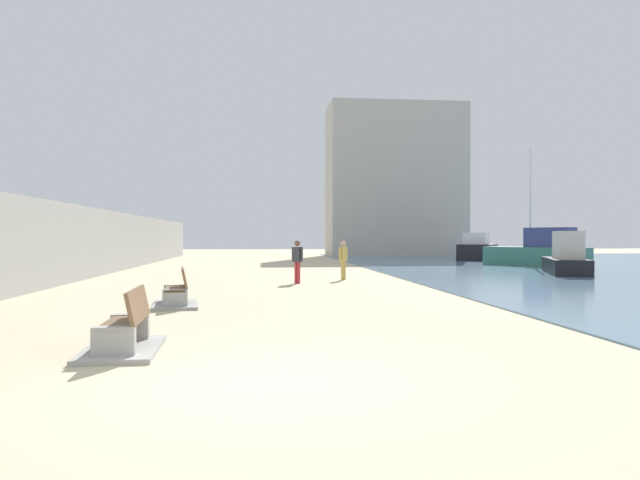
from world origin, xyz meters
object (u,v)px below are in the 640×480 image
object	(u,v)px
bench_near	(124,337)
person_walking	(297,258)
boat_nearest	(478,249)
bench_far	(176,297)
person_standing	(343,257)
boat_outer	(538,252)
boat_distant	(566,259)

from	to	relation	value
bench_near	person_walking	distance (m)	13.75
person_walking	boat_nearest	world-z (taller)	boat_nearest
bench_far	boat_nearest	world-z (taller)	boat_nearest
person_standing	boat_outer	bearing A→B (deg)	35.90
bench_near	boat_distant	size ratio (longest dim) A/B	0.38
person_standing	boat_nearest	bearing A→B (deg)	56.11
boat_distant	boat_nearest	size ratio (longest dim) A/B	0.88
bench_near	boat_nearest	distance (m)	38.88
boat_distant	boat_outer	bearing A→B (deg)	73.93
bench_far	person_standing	distance (m)	10.45
person_standing	boat_outer	distance (m)	15.95
person_walking	boat_outer	distance (m)	18.57
bench_near	boat_distant	world-z (taller)	boat_distant
boat_nearest	bench_near	bearing A→B (deg)	-118.35
bench_far	boat_distant	bearing A→B (deg)	34.13
person_standing	bench_far	bearing A→B (deg)	-122.25
person_walking	boat_outer	size ratio (longest dim) A/B	0.23
bench_near	person_walking	bearing A→B (deg)	75.14
bench_near	boat_outer	xyz separation A→B (m)	(18.45, 24.31, 0.66)
person_walking	boat_distant	size ratio (longest dim) A/B	0.29
person_walking	boat_distant	bearing A→B (deg)	17.34
person_walking	boat_nearest	size ratio (longest dim) A/B	0.26
bench_near	person_standing	distance (m)	15.96
boat_distant	boat_nearest	distance (m)	17.04
bench_near	person_standing	bearing A→B (deg)	69.73
bench_far	person_standing	xyz separation A→B (m)	(5.57, 8.82, 0.69)
person_standing	person_walking	bearing A→B (deg)	-139.88
person_walking	person_standing	distance (m)	2.62
bench_far	boat_distant	xyz separation A→B (m)	(16.47, 11.16, 0.52)
person_walking	boat_distant	world-z (taller)	boat_distant
bench_far	person_standing	size ratio (longest dim) A/B	1.38
boat_nearest	person_standing	bearing A→B (deg)	-123.89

